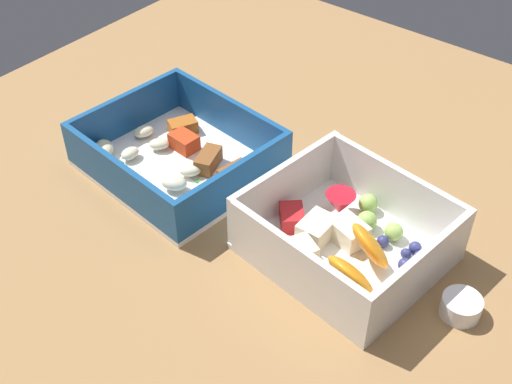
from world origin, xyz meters
TOP-DOWN VIEW (x-y plane):
  - table_surface at (0.00, 0.00)cm, footprint 80.00×80.00cm
  - pasta_container at (-10.36, -1.48)cm, footprint 18.81×16.77cm
  - fruit_bowl at (9.50, -1.11)cm, footprint 17.25×15.85cm
  - paper_cup_liner at (20.57, -0.93)cm, footprint 3.29×3.29cm

SIDE VIEW (x-z plane):
  - table_surface at x=0.00cm, z-range 0.00..2.00cm
  - paper_cup_liner at x=20.57cm, z-range 2.00..3.76cm
  - pasta_container at x=-10.36cm, z-range 1.03..6.18cm
  - fruit_bowl at x=9.50cm, z-range 1.09..6.94cm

